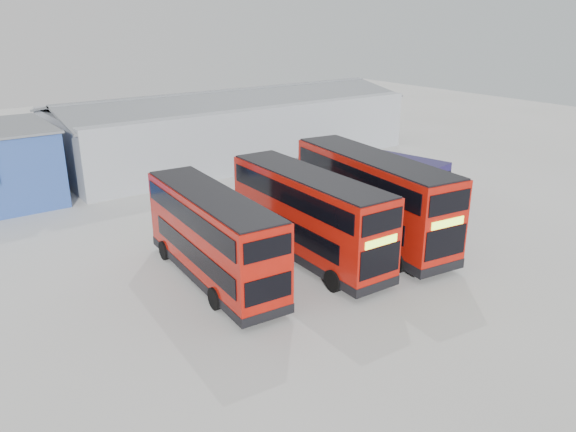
{
  "coord_description": "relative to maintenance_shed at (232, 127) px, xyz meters",
  "views": [
    {
      "loc": [
        -17.08,
        -22.89,
        12.21
      ],
      "look_at": [
        -0.78,
        -0.49,
        2.1
      ],
      "focal_mm": 35.0,
      "sensor_mm": 36.0,
      "label": 1
    }
  ],
  "objects": [
    {
      "name": "double_decker_right",
      "position": [
        -4.01,
        -21.81,
        -0.16
      ],
      "size": [
        4.19,
        11.83,
        4.91
      ],
      "rotation": [
        0.0,
        0.0,
        -0.12
      ],
      "color": "#991108",
      "rests_on": "ground"
    },
    {
      "name": "ground_plane",
      "position": [
        -8.0,
        -20.0,
        -2.6
      ],
      "size": [
        120.0,
        120.0,
        0.0
      ],
      "primitive_type": "plane",
      "color": "#A3A39E",
      "rests_on": "ground"
    },
    {
      "name": "double_decker_centre",
      "position": [
        -8.32,
        -21.62,
        -0.32
      ],
      "size": [
        3.05,
        10.96,
        4.6
      ],
      "rotation": [
        0.0,
        0.0,
        -0.03
      ],
      "color": "#991108",
      "rests_on": "ground"
    },
    {
      "name": "maintenance_shed",
      "position": [
        0.0,
        0.0,
        0.0
      ],
      "size": [
        30.5,
        12.0,
        5.89
      ],
      "color": "gray",
      "rests_on": "ground"
    },
    {
      "name": "double_decker_left",
      "position": [
        -13.56,
        -21.04,
        -0.42
      ],
      "size": [
        3.21,
        10.51,
        4.38
      ],
      "rotation": [
        0.0,
        0.0,
        3.07
      ],
      "color": "#991108",
      "rests_on": "ground"
    },
    {
      "name": "single_decker_blue",
      "position": [
        3.32,
        -15.19,
        -1.28
      ],
      "size": [
        4.22,
        10.08,
        2.67
      ],
      "rotation": [
        0.0,
        0.0,
        3.35
      ],
      "color": "#0F0E3E",
      "rests_on": "ground"
    }
  ]
}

